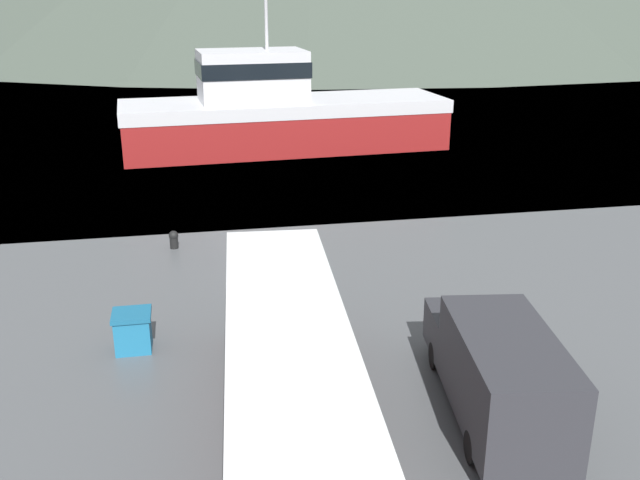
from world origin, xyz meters
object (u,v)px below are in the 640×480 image
Objects in this scene: delivery_van at (497,368)px; fishing_boat at (279,112)px; tour_bus at (287,372)px; storage_bin at (133,331)px.

delivery_van is 0.33× the size of fishing_boat.
tour_bus is 29.85m from fishing_boat.
tour_bus reaches higher than storage_bin.
delivery_van is at bearing 5.06° from tour_bus.
storage_bin is at bearing 129.45° from tour_bus.
delivery_van is 29.54m from fishing_boat.
fishing_boat reaches higher than delivery_van.
delivery_van is 6.00× the size of storage_bin.
storage_bin is at bearing -20.69° from fishing_boat.
fishing_boat is at bearing 86.68° from tour_bus.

